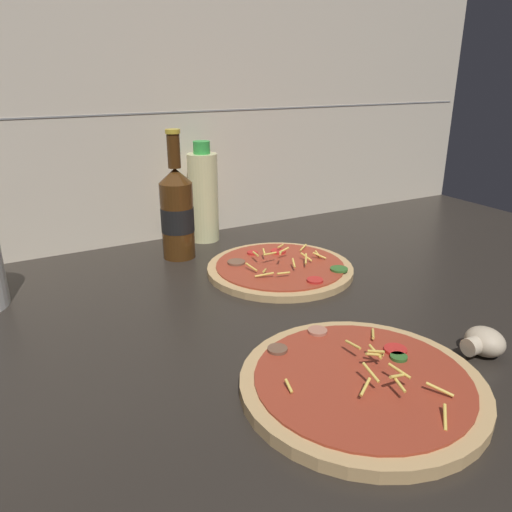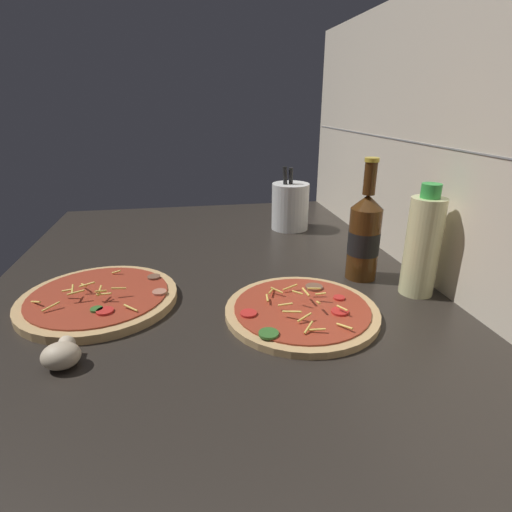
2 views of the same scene
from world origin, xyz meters
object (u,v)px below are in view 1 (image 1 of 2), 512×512
at_px(pizza_far, 280,268).
at_px(oil_bottle, 203,196).
at_px(mushroom_left, 483,342).
at_px(pizza_near, 362,384).
at_px(beer_bottle, 177,212).

relative_size(pizza_far, oil_bottle, 1.25).
bearing_deg(mushroom_left, oil_bottle, 101.74).
distance_m(pizza_near, pizza_far, 0.38).
xyz_separation_m(pizza_far, mushroom_left, (0.08, -0.38, 0.01)).
xyz_separation_m(pizza_far, oil_bottle, (-0.05, 0.25, 0.09)).
height_order(pizza_near, pizza_far, pizza_far).
bearing_deg(beer_bottle, mushroom_left, -68.22).
bearing_deg(oil_bottle, mushroom_left, -78.26).
bearing_deg(pizza_near, beer_bottle, 92.83).
relative_size(pizza_near, oil_bottle, 1.33).
bearing_deg(pizza_far, mushroom_left, -77.51).
bearing_deg(mushroom_left, beer_bottle, 111.78).
bearing_deg(pizza_far, beer_bottle, 128.48).
relative_size(pizza_near, pizza_far, 1.06).
bearing_deg(pizza_near, oil_bottle, 84.12).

